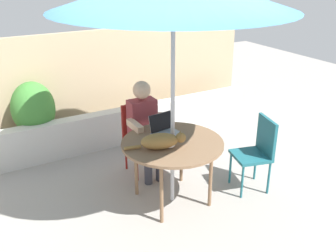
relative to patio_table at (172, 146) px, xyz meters
The scene contains 10 objects.
ground_plane 0.69m from the patio_table, ahead, with size 14.00×14.00×0.00m, color gray.
fence_back 2.27m from the patio_table, 90.00° to the left, with size 5.16×0.08×1.62m, color tan.
planter_wall_low 1.75m from the patio_table, 90.00° to the left, with size 4.65×0.20×0.54m, color beige.
patio_table is the anchor object (origin of this frame).
chair_occupied 0.85m from the patio_table, 90.00° to the left, with size 0.40×0.40×0.90m.
chair_empty 1.06m from the patio_table, 14.45° to the right, with size 0.49×0.49×0.90m.
person_seated 0.68m from the patio_table, 90.00° to the left, with size 0.48×0.48×1.24m.
laptop 0.29m from the patio_table, 82.69° to the left, with size 0.33×0.29×0.21m.
cat 0.24m from the patio_table, 155.32° to the right, with size 0.62×0.31×0.17m.
potted_plant_near_fence 2.26m from the patio_table, 118.45° to the left, with size 0.59×0.59×1.06m.
Camera 1 is at (-1.91, -3.26, 2.57)m, focal length 41.14 mm.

